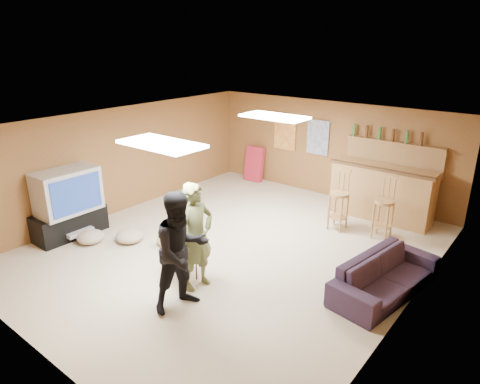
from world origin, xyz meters
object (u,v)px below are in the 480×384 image
Objects in this scene: tv_body at (67,191)px; sofa at (386,276)px; person_black at (181,252)px; person_olive at (196,236)px; tray_table at (180,259)px; bar_counter at (382,192)px.

tv_body reaches higher than sofa.
sofa is at bearing -30.59° from person_black.
person_olive is 0.97× the size of person_black.
person_olive is 0.57m from tray_table.
tray_table reaches higher than sofa.
person_black is at bearing -40.08° from tray_table.
bar_counter is 1.05× the size of sofa.
person_olive is 0.85× the size of sofa.
tv_body is at bearing 101.26° from person_olive.
person_olive reaches higher than sofa.
tv_body is at bearing -175.92° from tray_table.
person_olive is (-1.14, -4.22, 0.26)m from bar_counter.
sofa is 3.05m from tray_table.
tray_table is at bearing 64.41° from person_black.
person_olive reaches higher than tray_table.
bar_counter is 2.90m from sofa.
sofa is at bearing 18.72° from tv_body.
tray_table is at bearing -109.06° from bar_counter.
person_olive is at bearing 133.79° from sofa.
person_black is 2.96m from sofa.
tv_body is 6.09m from bar_counter.
person_black is (3.22, -0.26, -0.06)m from tv_body.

